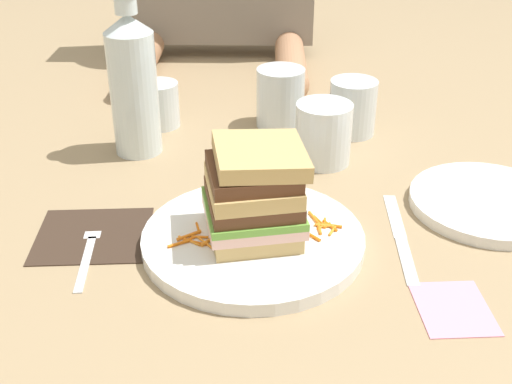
% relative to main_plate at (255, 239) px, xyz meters
% --- Properties ---
extents(ground_plane, '(3.00, 3.00, 0.00)m').
position_rel_main_plate_xyz_m(ground_plane, '(-0.00, 0.02, -0.01)').
color(ground_plane, '#9E8460').
extents(main_plate, '(0.27, 0.27, 0.02)m').
position_rel_main_plate_xyz_m(main_plate, '(0.00, 0.00, 0.00)').
color(main_plate, white).
rests_on(main_plate, ground_plane).
extents(sandwich, '(0.13, 0.13, 0.11)m').
position_rel_main_plate_xyz_m(sandwich, '(0.00, 0.00, 0.06)').
color(sandwich, tan).
rests_on(sandwich, main_plate).
extents(carrot_shred_0, '(0.03, 0.01, 0.00)m').
position_rel_main_plate_xyz_m(carrot_shred_0, '(-0.07, -0.02, 0.01)').
color(carrot_shred_0, orange).
rests_on(carrot_shred_0, main_plate).
extents(carrot_shred_1, '(0.02, 0.00, 0.00)m').
position_rel_main_plate_xyz_m(carrot_shred_1, '(-0.07, -0.01, 0.01)').
color(carrot_shred_1, orange).
rests_on(carrot_shred_1, main_plate).
extents(carrot_shred_2, '(0.03, 0.02, 0.00)m').
position_rel_main_plate_xyz_m(carrot_shred_2, '(-0.08, -0.02, 0.01)').
color(carrot_shred_2, orange).
rests_on(carrot_shred_2, main_plate).
extents(carrot_shred_3, '(0.02, 0.03, 0.00)m').
position_rel_main_plate_xyz_m(carrot_shred_3, '(-0.05, -0.02, 0.01)').
color(carrot_shred_3, orange).
rests_on(carrot_shred_3, main_plate).
extents(carrot_shred_4, '(0.02, 0.03, 0.00)m').
position_rel_main_plate_xyz_m(carrot_shred_4, '(-0.06, -0.02, 0.01)').
color(carrot_shred_4, orange).
rests_on(carrot_shred_4, main_plate).
extents(carrot_shred_5, '(0.03, 0.02, 0.00)m').
position_rel_main_plate_xyz_m(carrot_shred_5, '(-0.08, -0.01, 0.01)').
color(carrot_shred_5, orange).
rests_on(carrot_shred_5, main_plate).
extents(carrot_shred_6, '(0.02, 0.01, 0.00)m').
position_rel_main_plate_xyz_m(carrot_shred_6, '(-0.08, -0.01, 0.01)').
color(carrot_shred_6, orange).
rests_on(carrot_shred_6, main_plate).
extents(carrot_shred_7, '(0.03, 0.02, 0.00)m').
position_rel_main_plate_xyz_m(carrot_shred_7, '(-0.09, -0.03, 0.01)').
color(carrot_shred_7, orange).
rests_on(carrot_shred_7, main_plate).
extents(carrot_shred_8, '(0.01, 0.02, 0.00)m').
position_rel_main_plate_xyz_m(carrot_shred_8, '(-0.07, 0.01, 0.01)').
color(carrot_shred_8, orange).
rests_on(carrot_shred_8, main_plate).
extents(carrot_shred_9, '(0.02, 0.03, 0.00)m').
position_rel_main_plate_xyz_m(carrot_shred_9, '(0.08, 0.03, 0.01)').
color(carrot_shred_9, orange).
rests_on(carrot_shred_9, main_plate).
extents(carrot_shred_10, '(0.02, 0.01, 0.00)m').
position_rel_main_plate_xyz_m(carrot_shred_10, '(0.08, 0.02, 0.01)').
color(carrot_shred_10, orange).
rests_on(carrot_shred_10, main_plate).
extents(carrot_shred_11, '(0.02, 0.03, 0.00)m').
position_rel_main_plate_xyz_m(carrot_shred_11, '(0.07, 0.03, 0.01)').
color(carrot_shred_11, orange).
rests_on(carrot_shred_11, main_plate).
extents(carrot_shred_12, '(0.02, 0.02, 0.00)m').
position_rel_main_plate_xyz_m(carrot_shred_12, '(0.08, 0.01, 0.01)').
color(carrot_shred_12, orange).
rests_on(carrot_shred_12, main_plate).
extents(carrot_shred_13, '(0.01, 0.02, 0.00)m').
position_rel_main_plate_xyz_m(carrot_shred_13, '(0.08, 0.01, 0.01)').
color(carrot_shred_13, orange).
rests_on(carrot_shred_13, main_plate).
extents(carrot_shred_14, '(0.01, 0.02, 0.00)m').
position_rel_main_plate_xyz_m(carrot_shred_14, '(0.08, 0.02, 0.01)').
color(carrot_shred_14, orange).
rests_on(carrot_shred_14, main_plate).
extents(carrot_shred_15, '(0.02, 0.01, 0.00)m').
position_rel_main_plate_xyz_m(carrot_shred_15, '(0.09, 0.02, 0.01)').
color(carrot_shred_15, orange).
rests_on(carrot_shred_15, main_plate).
extents(carrot_shred_16, '(0.01, 0.02, 0.00)m').
position_rel_main_plate_xyz_m(carrot_shred_16, '(0.09, 0.00, 0.01)').
color(carrot_shred_16, orange).
rests_on(carrot_shred_16, main_plate).
extents(carrot_shred_17, '(0.02, 0.02, 0.00)m').
position_rel_main_plate_xyz_m(carrot_shred_17, '(0.07, -0.01, 0.01)').
color(carrot_shred_17, orange).
rests_on(carrot_shred_17, main_plate).
extents(carrot_shred_18, '(0.02, 0.02, 0.00)m').
position_rel_main_plate_xyz_m(carrot_shred_18, '(0.09, 0.01, 0.01)').
color(carrot_shred_18, orange).
rests_on(carrot_shred_18, main_plate).
extents(napkin_dark, '(0.15, 0.13, 0.00)m').
position_rel_main_plate_xyz_m(napkin_dark, '(-0.20, 0.01, -0.01)').
color(napkin_dark, '#38281E').
rests_on(napkin_dark, ground_plane).
extents(fork, '(0.03, 0.17, 0.00)m').
position_rel_main_plate_xyz_m(fork, '(-0.20, -0.01, -0.00)').
color(fork, silver).
rests_on(fork, napkin_dark).
extents(knife, '(0.02, 0.20, 0.00)m').
position_rel_main_plate_xyz_m(knife, '(0.18, 0.02, -0.01)').
color(knife, silver).
rests_on(knife, ground_plane).
extents(juice_glass, '(0.08, 0.08, 0.09)m').
position_rel_main_plate_xyz_m(juice_glass, '(0.09, 0.23, 0.03)').
color(juice_glass, white).
rests_on(juice_glass, ground_plane).
extents(water_bottle, '(0.07, 0.07, 0.25)m').
position_rel_main_plate_xyz_m(water_bottle, '(-0.19, 0.26, 0.10)').
color(water_bottle, silver).
rests_on(water_bottle, ground_plane).
extents(empty_tumbler_0, '(0.08, 0.08, 0.10)m').
position_rel_main_plate_xyz_m(empty_tumbler_0, '(0.03, 0.36, 0.04)').
color(empty_tumbler_0, silver).
rests_on(empty_tumbler_0, ground_plane).
extents(empty_tumbler_1, '(0.08, 0.08, 0.09)m').
position_rel_main_plate_xyz_m(empty_tumbler_1, '(0.15, 0.33, 0.04)').
color(empty_tumbler_1, silver).
rests_on(empty_tumbler_1, ground_plane).
extents(empty_tumbler_2, '(0.07, 0.07, 0.07)m').
position_rel_main_plate_xyz_m(empty_tumbler_2, '(-0.17, 0.36, 0.03)').
color(empty_tumbler_2, silver).
rests_on(empty_tumbler_2, ground_plane).
extents(side_plate, '(0.21, 0.21, 0.02)m').
position_rel_main_plate_xyz_m(side_plate, '(0.31, 0.10, -0.00)').
color(side_plate, white).
rests_on(side_plate, ground_plane).
extents(napkin_pink, '(0.08, 0.10, 0.00)m').
position_rel_main_plate_xyz_m(napkin_pink, '(0.21, -0.11, -0.01)').
color(napkin_pink, pink).
rests_on(napkin_pink, ground_plane).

